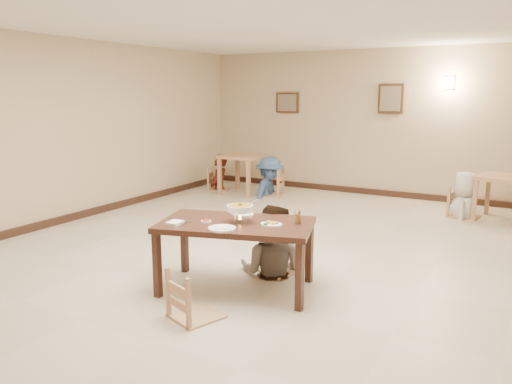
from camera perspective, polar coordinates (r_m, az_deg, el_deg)
The scene contains 28 objects.
floor at distance 6.28m, azimuth 1.83°, elevation -8.38°, with size 10.00×10.00×0.00m, color beige.
ceiling at distance 5.98m, azimuth 2.02°, elevation 19.83°, with size 10.00×10.00×0.00m, color white.
wall_back at distance 10.62m, azimuth 14.52°, elevation 7.59°, with size 10.00×10.00×0.00m, color #CBB592.
wall_left at distance 8.55m, azimuth -22.80°, elevation 6.29°, with size 10.00×10.00×0.00m, color #CBB592.
baseboard_back at distance 10.77m, azimuth 14.11°, elevation -0.08°, with size 8.00×0.06×0.12m, color #321C14.
baseboard_left at distance 8.74m, azimuth -21.97°, elevation -3.14°, with size 0.06×10.00×0.12m, color #321C14.
picture_a at distance 11.33m, azimuth 3.59°, elevation 10.15°, with size 0.55×0.04×0.45m.
picture_b at distance 10.54m, azimuth 15.13°, elevation 10.26°, with size 0.50×0.04×0.60m.
wall_sconce at distance 10.33m, azimuth 21.25°, elevation 11.55°, with size 0.16×0.05×0.22m, color #FFD88C.
main_table at distance 5.35m, azimuth -2.30°, elevation -4.29°, with size 1.80×1.32×0.76m.
chair_far at distance 5.97m, azimuth 2.80°, elevation -3.95°, with size 0.51×0.51×1.09m.
chair_near at distance 4.78m, azimuth -6.96°, elevation -9.05°, with size 0.43×0.43×0.91m.
main_diner at distance 5.81m, azimuth 1.83°, elevation -1.49°, with size 0.80×0.63×1.65m, color gray.
curry_warmer at distance 5.29m, azimuth -1.85°, elevation -1.88°, with size 0.32×0.29×0.26m.
rice_plate_far at distance 5.62m, azimuth -1.55°, elevation -2.53°, with size 0.27×0.27×0.06m.
rice_plate_near at distance 5.04m, azimuth -3.91°, elevation -4.15°, with size 0.28×0.28×0.06m.
fried_plate at distance 5.18m, azimuth 1.76°, elevation -3.66°, with size 0.24×0.24×0.05m.
chili_dish at distance 5.34m, azimuth -5.72°, elevation -3.34°, with size 0.11×0.11×0.02m.
napkin_cutlery at distance 5.30m, azimuth -9.21°, elevation -3.51°, with size 0.17×0.27×0.03m.
drink_glass at distance 5.27m, azimuth 4.77°, elevation -2.94°, with size 0.07×0.07×0.14m.
bg_table_left at distance 10.60m, azimuth -1.54°, elevation 3.51°, with size 0.84×0.84×0.83m.
bg_table_right at distance 9.25m, azimuth 26.35°, elevation 0.80°, with size 0.91×0.91×0.76m.
bg_chair_ll at distance 11.00m, azimuth -4.26°, elevation 2.62°, with size 0.44×0.44×0.94m.
bg_chair_lr at distance 10.35m, azimuth 1.59°, elevation 2.52°, with size 0.51×0.51×1.09m.
bg_chair_rl at distance 9.29m, azimuth 22.86°, elevation 0.40°, with size 0.48×0.48×1.01m.
bg_diner_a at distance 10.95m, azimuth -4.28°, elevation 4.35°, with size 0.59×0.38×1.61m, color #571B13.
bg_diner_b at distance 10.31m, azimuth 1.60°, elevation 4.09°, with size 1.07×0.62×1.66m, color #5071AA.
bg_diner_c at distance 9.24m, azimuth 23.00°, elevation 2.16°, with size 0.78×0.50×1.59m, color silver.
Camera 1 is at (2.71, -5.25, 2.10)m, focal length 35.00 mm.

